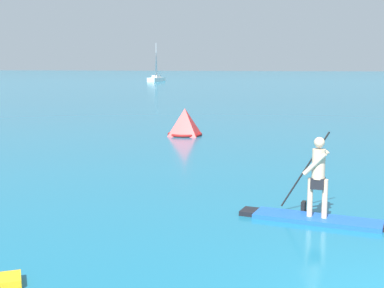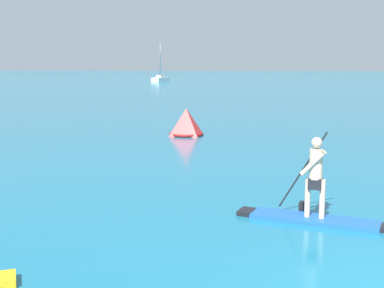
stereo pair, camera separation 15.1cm
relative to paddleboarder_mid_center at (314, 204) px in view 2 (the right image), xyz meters
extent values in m
cube|color=yellow|center=(-4.34, -4.06, -0.31)|extent=(0.50, 0.54, 0.13)
cube|color=blue|center=(0.02, -0.02, -0.32)|extent=(2.58, 1.14, 0.09)
cube|color=black|center=(-1.36, 0.26, -0.32)|extent=(0.40, 0.51, 0.09)
cylinder|color=beige|center=(-0.13, 0.01, 0.11)|extent=(0.11, 0.11, 0.78)
cylinder|color=beige|center=(0.15, -0.04, 0.11)|extent=(0.11, 0.11, 0.78)
cube|color=black|center=(0.01, -0.01, 0.42)|extent=(0.30, 0.27, 0.22)
cylinder|color=beige|center=(0.01, -0.01, 0.80)|extent=(0.26, 0.26, 0.59)
sphere|color=beige|center=(0.01, -0.01, 1.23)|extent=(0.21, 0.21, 0.21)
cylinder|color=beige|center=(-0.07, -0.15, 0.82)|extent=(0.46, 0.17, 0.50)
cylinder|color=beige|center=(-0.01, 0.14, 0.82)|extent=(0.46, 0.17, 0.50)
cylinder|color=black|center=(-0.25, 0.47, 0.57)|extent=(0.96, 0.23, 1.66)
cube|color=black|center=(-0.25, 0.47, -0.26)|extent=(0.12, 0.21, 0.32)
pyramid|color=red|center=(-5.40, 11.94, 0.22)|extent=(1.80, 1.80, 1.19)
torus|color=maroon|center=(-5.40, 11.94, -0.31)|extent=(1.52, 1.52, 0.12)
cube|color=white|center=(-26.04, 80.07, -0.03)|extent=(2.09, 4.99, 0.68)
cylinder|color=#B2B2B7|center=(-26.04, 80.07, 3.33)|extent=(0.12, 0.12, 6.04)
pyramid|color=white|center=(-26.04, 80.07, 2.77)|extent=(0.35, 2.17, 4.72)
cube|color=silver|center=(-26.04, 80.07, 0.51)|extent=(1.23, 1.87, 0.41)
camera|label=1|loc=(-0.30, -10.50, 2.76)|focal=49.43mm
camera|label=2|loc=(-0.15, -10.47, 2.76)|focal=49.43mm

